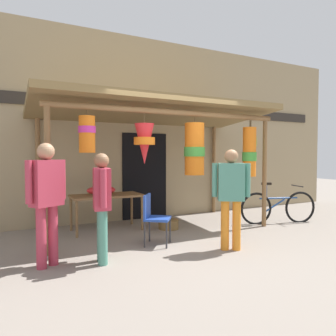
% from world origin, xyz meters
% --- Properties ---
extents(ground_plane, '(30.00, 30.00, 0.00)m').
position_xyz_m(ground_plane, '(0.00, 0.00, 0.00)').
color(ground_plane, gray).
extents(shop_facade, '(12.42, 0.29, 4.21)m').
position_xyz_m(shop_facade, '(0.00, 2.25, 2.10)').
color(shop_facade, '#9E8966').
rests_on(shop_facade, ground_plane).
extents(market_stall_canopy, '(4.74, 2.33, 2.54)m').
position_xyz_m(market_stall_canopy, '(0.13, 0.94, 2.16)').
color(market_stall_canopy, brown).
rests_on(market_stall_canopy, ground_plane).
extents(display_table, '(1.37, 0.70, 0.71)m').
position_xyz_m(display_table, '(-0.88, 1.33, 0.64)').
color(display_table, brown).
rests_on(display_table, ground_plane).
extents(flower_heap_on_table, '(0.57, 0.40, 0.17)m').
position_xyz_m(flower_heap_on_table, '(-0.96, 1.38, 0.80)').
color(flower_heap_on_table, red).
rests_on(flower_heap_on_table, display_table).
extents(folding_chair, '(0.56, 0.56, 0.84)m').
position_xyz_m(folding_chair, '(-0.46, 0.01, 0.50)').
color(folding_chair, '#2347A8').
rests_on(folding_chair, ground_plane).
extents(wicker_basket_by_table, '(0.41, 0.41, 0.18)m').
position_xyz_m(wicker_basket_by_table, '(0.27, 0.90, 0.09)').
color(wicker_basket_by_table, brown).
rests_on(wicker_basket_by_table, ground_plane).
extents(parked_bicycle, '(1.69, 0.62, 0.92)m').
position_xyz_m(parked_bicycle, '(2.67, 0.31, 0.35)').
color(parked_bicycle, black).
rests_on(parked_bicycle, ground_plane).
extents(vendor_in_orange, '(0.52, 0.40, 1.58)m').
position_xyz_m(vendor_in_orange, '(0.51, -0.80, 0.93)').
color(vendor_in_orange, orange).
rests_on(vendor_in_orange, ground_plane).
extents(customer_foreground, '(0.29, 0.59, 1.52)m').
position_xyz_m(customer_foreground, '(-1.45, -0.48, 0.89)').
color(customer_foreground, '#4C8E7A').
rests_on(customer_foreground, ground_plane).
extents(shopper_by_bananas, '(0.53, 0.39, 1.65)m').
position_xyz_m(shopper_by_bananas, '(-2.14, -0.31, 0.98)').
color(shopper_by_bananas, '#B23347').
rests_on(shopper_by_bananas, ground_plane).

